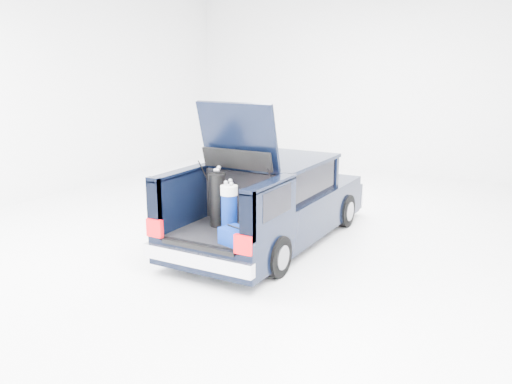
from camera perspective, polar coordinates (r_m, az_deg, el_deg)
The scene contains 6 objects.
ground at distance 9.45m, azimuth 1.49°, elevation -5.21°, with size 14.00×14.00×0.00m, color white.
car at distance 9.35m, azimuth 1.82°, elevation -1.12°, with size 1.87×4.65×2.47m.
red_suitcase at distance 8.12m, azimuth 0.08°, elevation -1.82°, with size 0.38×0.24×0.61m.
black_golf_bag at distance 8.20m, azimuth -4.06°, elevation -0.80°, with size 0.31×0.33×0.91m.
blue_golf_bag at distance 7.77m, azimuth -2.83°, elevation -1.90°, with size 0.32×0.32×0.83m.
blue_duffel at distance 7.42m, azimuth -1.93°, elevation -4.74°, with size 0.55×0.44×0.25m.
Camera 1 is at (4.16, -7.91, 3.06)m, focal length 38.00 mm.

